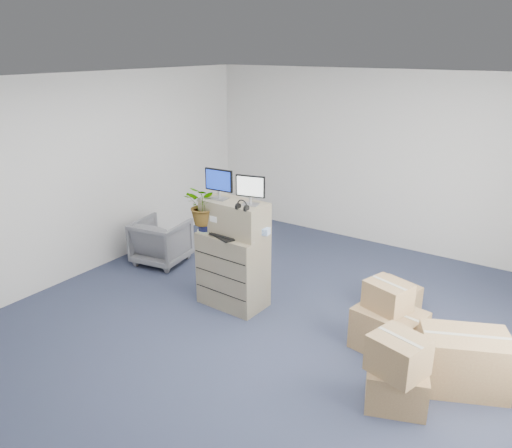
% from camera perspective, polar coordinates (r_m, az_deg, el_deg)
% --- Properties ---
extents(ground, '(7.00, 7.00, 0.00)m').
position_cam_1_polar(ground, '(5.86, -0.15, -12.50)').
color(ground, '#22273D').
rests_on(ground, ground).
extents(wall_back, '(6.00, 0.02, 2.80)m').
position_cam_1_polar(wall_back, '(8.29, 13.70, 7.15)').
color(wall_back, silver).
rests_on(wall_back, ground).
extents(filing_cabinet_lower, '(0.84, 0.53, 0.95)m').
position_cam_1_polar(filing_cabinet_lower, '(6.28, -2.64, -5.22)').
color(filing_cabinet_lower, gray).
rests_on(filing_cabinet_lower, ground).
extents(filing_cabinet_upper, '(0.83, 0.44, 0.41)m').
position_cam_1_polar(filing_cabinet_upper, '(6.06, -2.47, 0.77)').
color(filing_cabinet_upper, gray).
rests_on(filing_cabinet_upper, filing_cabinet_lower).
extents(monitor_left, '(0.38, 0.16, 0.37)m').
position_cam_1_polar(monitor_left, '(6.04, -4.27, 4.77)').
color(monitor_left, '#99999E').
rests_on(monitor_left, filing_cabinet_upper).
extents(monitor_right, '(0.36, 0.18, 0.35)m').
position_cam_1_polar(monitor_right, '(5.80, -0.65, 4.08)').
color(monitor_right, '#99999E').
rests_on(monitor_right, filing_cabinet_upper).
extents(headphones, '(0.15, 0.02, 0.15)m').
position_cam_1_polar(headphones, '(5.69, -1.59, 2.10)').
color(headphones, black).
rests_on(headphones, filing_cabinet_upper).
extents(keyboard, '(0.42, 0.29, 0.02)m').
position_cam_1_polar(keyboard, '(6.01, -3.80, -1.41)').
color(keyboard, black).
rests_on(keyboard, filing_cabinet_lower).
extents(mouse, '(0.10, 0.07, 0.03)m').
position_cam_1_polar(mouse, '(5.80, -0.59, -2.07)').
color(mouse, silver).
rests_on(mouse, filing_cabinet_lower).
extents(water_bottle, '(0.06, 0.06, 0.22)m').
position_cam_1_polar(water_bottle, '(6.06, -1.83, -0.17)').
color(water_bottle, gray).
rests_on(water_bottle, filing_cabinet_lower).
extents(phone_dock, '(0.05, 0.04, 0.11)m').
position_cam_1_polar(phone_dock, '(6.13, -2.52, -0.68)').
color(phone_dock, silver).
rests_on(phone_dock, filing_cabinet_lower).
extents(external_drive, '(0.21, 0.17, 0.06)m').
position_cam_1_polar(external_drive, '(6.00, 0.18, -1.20)').
color(external_drive, black).
rests_on(external_drive, filing_cabinet_lower).
extents(tissue_box, '(0.23, 0.14, 0.08)m').
position_cam_1_polar(tissue_box, '(5.92, 0.55, -0.77)').
color(tissue_box, '#386DBF').
rests_on(tissue_box, external_drive).
extents(potted_plant, '(0.53, 0.57, 0.48)m').
position_cam_1_polar(potted_plant, '(6.13, -5.91, 1.56)').
color(potted_plant, '#96A887').
rests_on(potted_plant, filing_cabinet_lower).
extents(office_chair, '(0.82, 0.78, 0.74)m').
position_cam_1_polar(office_chair, '(7.65, -10.77, -1.73)').
color(office_chair, '#58585D').
rests_on(office_chair, ground).
extents(cardboard_boxes, '(1.84, 2.27, 0.78)m').
position_cam_1_polar(cardboard_boxes, '(5.44, 17.68, -12.65)').
color(cardboard_boxes, '#936847').
rests_on(cardboard_boxes, ground).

